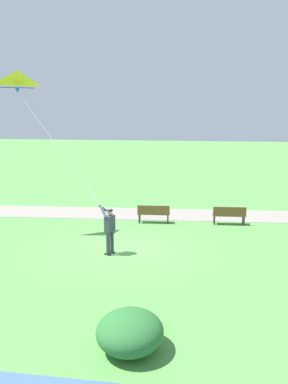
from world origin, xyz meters
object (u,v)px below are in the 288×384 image
Objects in this scene: person_kite_flyer at (109,227)px; park_bench_near_walkway at (154,213)px; park_bench_far_walkway at (229,214)px; flying_kite at (18,83)px; lakeside_shrub at (130,332)px.

park_bench_near_walkway is at bearing 166.53° from person_kite_flyer.
person_kite_flyer is 1.20× the size of park_bench_far_walkway.
person_kite_flyer is 6.54m from park_bench_far_walkway.
park_bench_near_walkway is (-2.88, 4.97, -5.74)m from flying_kite.
flying_kite is 8.12m from park_bench_near_walkway.
lakeside_shrub is at bearing -14.29° from park_bench_far_walkway.
park_bench_far_walkway is at bearing 165.71° from lakeside_shrub.
person_kite_flyer is 0.37× the size of flying_kite.
person_kite_flyer is 1.20× the size of park_bench_near_walkway.
person_kite_flyer reaches higher than park_bench_near_walkway.
park_bench_far_walkway is (-3.12, 8.46, -5.74)m from flying_kite.
park_bench_near_walkway is 1.00× the size of park_bench_far_walkway.
person_kite_flyer is at bearing -162.42° from lakeside_shrub.
park_bench_near_walkway is at bearing -175.53° from lakeside_shrub.
park_bench_near_walkway is 10.34m from lakeside_shrub.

